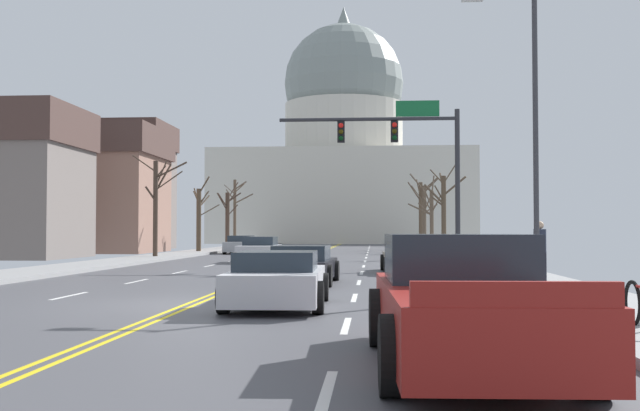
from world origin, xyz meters
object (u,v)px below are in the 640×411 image
signal_gantry (407,148)px  sedan_oncoming_00 (260,250)px  sedan_oncoming_01 (241,245)px  sedan_near_01 (302,266)px  pedestrian_00 (540,249)px  sedan_near_02 (278,280)px  street_lamp_right (526,111)px  sedan_near_00 (409,258)px  pickup_truck_near_03 (465,306)px

signal_gantry → sedan_oncoming_00: 9.89m
signal_gantry → sedan_oncoming_01: signal_gantry is taller
sedan_oncoming_00 → sedan_near_01: bearing=-76.4°
signal_gantry → pedestrian_00: size_ratio=4.59×
signal_gantry → sedan_oncoming_01: 21.95m
sedan_near_02 → sedan_oncoming_01: sedan_oncoming_01 is taller
street_lamp_right → pedestrian_00: (0.57, 1.11, -3.65)m
street_lamp_right → sedan_near_01: 7.93m
street_lamp_right → pedestrian_00: size_ratio=4.56×
sedan_near_00 → pedestrian_00: pedestrian_00 is taller
street_lamp_right → pickup_truck_near_03: 11.84m
sedan_near_00 → pedestrian_00: size_ratio=2.62×
pedestrian_00 → signal_gantry: bearing=104.7°
sedan_near_00 → sedan_oncoming_01: size_ratio=0.99×
sedan_near_00 → pickup_truck_near_03: pickup_truck_near_03 is taller
sedan_near_02 → sedan_oncoming_00: (-3.77, 21.93, 0.05)m
signal_gantry → sedan_oncoming_00: signal_gantry is taller
sedan_oncoming_01 → pedestrian_00: bearing=-65.5°
sedan_near_01 → sedan_near_02: size_ratio=1.02×
sedan_oncoming_01 → street_lamp_right: bearing=-67.2°
sedan_near_01 → pickup_truck_near_03: size_ratio=0.85×
sedan_near_01 → pedestrian_00: (6.72, -1.58, 0.56)m
street_lamp_right → sedan_near_02: (-6.01, -4.19, -4.19)m
sedan_near_02 → signal_gantry: bearing=78.4°
street_lamp_right → pedestrian_00: bearing=63.1°
sedan_near_02 → pickup_truck_near_03: pickup_truck_near_03 is taller
sedan_near_00 → signal_gantry: bearing=88.0°
sedan_near_02 → pedestrian_00: (6.58, 5.30, 0.54)m
sedan_near_00 → sedan_oncoming_00: 11.29m
sedan_near_02 → sedan_oncoming_00: 22.25m
sedan_near_00 → sedan_oncoming_01: (-10.59, 22.46, 0.03)m
signal_gantry → sedan_near_01: (-3.63, -10.17, -4.68)m
sedan_near_02 → pedestrian_00: 8.47m
sedan_near_01 → sedan_oncoming_01: bearing=103.9°
sedan_near_01 → sedan_near_02: (0.14, -6.88, 0.02)m
signal_gantry → pickup_truck_near_03: bearing=-90.9°
sedan_near_01 → pickup_truck_near_03: (3.25, -13.44, 0.16)m
pedestrian_00 → sedan_near_00: bearing=112.3°
sedan_near_02 → pickup_truck_near_03: size_ratio=0.83×
street_lamp_right → sedan_near_00: street_lamp_right is taller
signal_gantry → sedan_oncoming_01: bearing=120.0°
sedan_oncoming_01 → signal_gantry: bearing=-60.0°
sedan_near_01 → pedestrian_00: bearing=-13.3°
sedan_oncoming_00 → sedan_oncoming_01: (-3.47, 13.71, -0.01)m
sedan_near_01 → sedan_oncoming_01: (-7.10, 28.76, 0.05)m
signal_gantry → pickup_truck_near_03: size_ratio=1.50×
sedan_oncoming_01 → pickup_truck_near_03: bearing=-76.2°
sedan_near_01 → sedan_oncoming_01: sedan_oncoming_01 is taller
street_lamp_right → sedan_near_00: size_ratio=1.74×
signal_gantry → sedan_oncoming_00: size_ratio=1.69×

